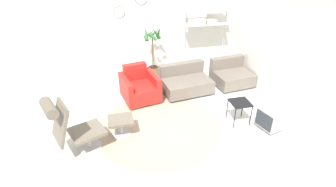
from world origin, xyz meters
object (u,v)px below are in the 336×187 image
object	(u,v)px
couch_second	(231,75)
potted_plant	(153,53)
lounge_chair	(69,124)
armchair_red	(140,88)
side_table	(240,105)
shelf_unit	(207,17)
ottoman	(121,123)
couch_low	(185,82)
crt_television	(272,118)

from	to	relation	value
couch_second	potted_plant	world-z (taller)	potted_plant
lounge_chair	armchair_red	bearing A→B (deg)	116.87
side_table	shelf_unit	bearing A→B (deg)	84.80
armchair_red	shelf_unit	distance (m)	2.85
ottoman	couch_low	xyz separation A→B (m)	(1.74, 1.42, -0.03)
armchair_red	side_table	bearing A→B (deg)	131.69
ottoman	couch_second	distance (m)	3.41
side_table	couch_second	bearing A→B (deg)	70.09
couch_low	side_table	world-z (taller)	couch_low
couch_low	shelf_unit	xyz separation A→B (m)	(0.96, 1.24, 1.32)
crt_television	lounge_chair	bearing A→B (deg)	72.31
crt_television	shelf_unit	size ratio (longest dim) A/B	0.27
armchair_red	potted_plant	distance (m)	1.44
ottoman	crt_television	world-z (taller)	crt_television
lounge_chair	couch_low	world-z (taller)	lounge_chair
lounge_chair	side_table	size ratio (longest dim) A/B	2.37
couch_low	crt_television	distance (m)	2.30
lounge_chair	couch_low	distance (m)	3.18
couch_low	shelf_unit	size ratio (longest dim) A/B	0.62
armchair_red	shelf_unit	xyz separation A→B (m)	(2.15, 1.38, 1.26)
side_table	shelf_unit	xyz separation A→B (m)	(0.26, 2.81, 1.13)
couch_low	couch_second	size ratio (longest dim) A/B	1.23
potted_plant	shelf_unit	world-z (taller)	shelf_unit
potted_plant	shelf_unit	bearing A→B (deg)	4.12
ottoman	shelf_unit	world-z (taller)	shelf_unit
lounge_chair	couch_second	size ratio (longest dim) A/B	1.10
armchair_red	ottoman	bearing A→B (deg)	55.78
couch_low	side_table	size ratio (longest dim) A/B	2.63
couch_low	shelf_unit	distance (m)	2.05
lounge_chair	crt_television	xyz separation A→B (m)	(3.85, -0.16, -0.40)
ottoman	crt_television	bearing A→B (deg)	-9.88
ottoman	armchair_red	size ratio (longest dim) A/B	0.49
ottoman	crt_television	distance (m)	3.02
armchair_red	potted_plant	bearing A→B (deg)	-125.69
crt_television	potted_plant	bearing A→B (deg)	15.92
crt_television	shelf_unit	xyz separation A→B (m)	(-0.28, 3.18, 1.31)
armchair_red	potted_plant	xyz separation A→B (m)	(0.57, 1.26, 0.37)
armchair_red	couch_low	xyz separation A→B (m)	(1.19, 0.14, -0.06)
ottoman	potted_plant	world-z (taller)	potted_plant
ottoman	crt_television	xyz separation A→B (m)	(2.98, -0.52, -0.02)
armchair_red	couch_low	world-z (taller)	armchair_red
crt_television	potted_plant	distance (m)	3.61
armchair_red	crt_television	distance (m)	3.03
ottoman	shelf_unit	distance (m)	4.00
couch_low	lounge_chair	bearing A→B (deg)	27.29
lounge_chair	couch_low	bearing A→B (deg)	101.92
lounge_chair	armchair_red	world-z (taller)	lounge_chair
couch_second	potted_plant	size ratio (longest dim) A/B	0.72
couch_low	couch_second	world-z (taller)	same
ottoman	couch_low	size ratio (longest dim) A/B	0.38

